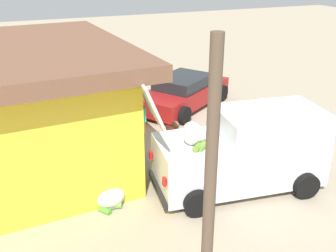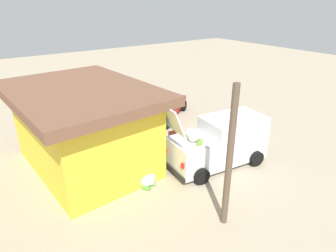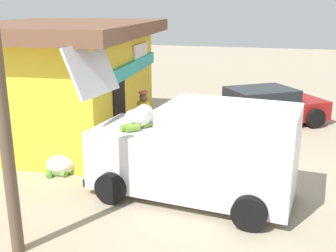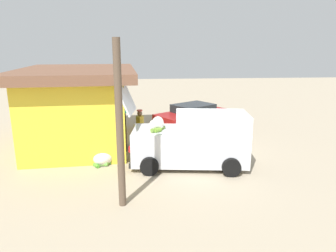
{
  "view_description": "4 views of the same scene",
  "coord_description": "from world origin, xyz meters",
  "px_view_note": "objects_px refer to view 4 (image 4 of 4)",
  "views": [
    {
      "loc": [
        -9.09,
        5.47,
        5.48
      ],
      "look_at": [
        0.56,
        1.59,
        0.98
      ],
      "focal_mm": 42.33,
      "sensor_mm": 36.0,
      "label": 1
    },
    {
      "loc": [
        -9.35,
        8.55,
        6.54
      ],
      "look_at": [
        1.39,
        0.96,
        0.8
      ],
      "focal_mm": 31.39,
      "sensor_mm": 36.0,
      "label": 2
    },
    {
      "loc": [
        -9.44,
        -1.06,
        3.89
      ],
      "look_at": [
        0.54,
        1.63,
        0.84
      ],
      "focal_mm": 44.28,
      "sensor_mm": 36.0,
      "label": 3
    },
    {
      "loc": [
        -12.26,
        2.22,
        4.32
      ],
      "look_at": [
        0.19,
        1.2,
        1.08
      ],
      "focal_mm": 32.91,
      "sensor_mm": 36.0,
      "label": 4
    }
  ],
  "objects_px": {
    "vendor_standing": "(140,126)",
    "unloaded_banana_pile": "(103,159)",
    "storefront_bar": "(79,105)",
    "delivery_van": "(193,140)",
    "paint_bucket": "(137,127)",
    "parked_sedan": "(193,115)",
    "customer_bending": "(151,134)"
  },
  "relations": [
    {
      "from": "vendor_standing",
      "to": "parked_sedan",
      "type": "bearing_deg",
      "value": -39.86
    },
    {
      "from": "storefront_bar",
      "to": "unloaded_banana_pile",
      "type": "bearing_deg",
      "value": -154.88
    },
    {
      "from": "parked_sedan",
      "to": "customer_bending",
      "type": "height_order",
      "value": "customer_bending"
    },
    {
      "from": "storefront_bar",
      "to": "paint_bucket",
      "type": "bearing_deg",
      "value": -50.08
    },
    {
      "from": "vendor_standing",
      "to": "customer_bending",
      "type": "xyz_separation_m",
      "value": [
        -0.97,
        -0.44,
        -0.11
      ]
    },
    {
      "from": "parked_sedan",
      "to": "vendor_standing",
      "type": "distance_m",
      "value": 4.57
    },
    {
      "from": "delivery_van",
      "to": "customer_bending",
      "type": "bearing_deg",
      "value": 46.53
    },
    {
      "from": "storefront_bar",
      "to": "paint_bucket",
      "type": "height_order",
      "value": "storefront_bar"
    },
    {
      "from": "vendor_standing",
      "to": "paint_bucket",
      "type": "distance_m",
      "value": 2.9
    },
    {
      "from": "delivery_van",
      "to": "paint_bucket",
      "type": "height_order",
      "value": "delivery_van"
    },
    {
      "from": "paint_bucket",
      "to": "storefront_bar",
      "type": "bearing_deg",
      "value": 129.92
    },
    {
      "from": "storefront_bar",
      "to": "vendor_standing",
      "type": "xyz_separation_m",
      "value": [
        -0.72,
        -2.67,
        -0.81
      ]
    },
    {
      "from": "delivery_van",
      "to": "unloaded_banana_pile",
      "type": "height_order",
      "value": "delivery_van"
    },
    {
      "from": "customer_bending",
      "to": "vendor_standing",
      "type": "bearing_deg",
      "value": 24.54
    },
    {
      "from": "vendor_standing",
      "to": "paint_bucket",
      "type": "height_order",
      "value": "vendor_standing"
    },
    {
      "from": "delivery_van",
      "to": "parked_sedan",
      "type": "bearing_deg",
      "value": -9.3
    },
    {
      "from": "delivery_van",
      "to": "vendor_standing",
      "type": "distance_m",
      "value": 3.1
    },
    {
      "from": "delivery_van",
      "to": "parked_sedan",
      "type": "xyz_separation_m",
      "value": [
        5.9,
        -0.97,
        -0.42
      ]
    },
    {
      "from": "storefront_bar",
      "to": "customer_bending",
      "type": "bearing_deg",
      "value": -118.5
    },
    {
      "from": "delivery_van",
      "to": "customer_bending",
      "type": "distance_m",
      "value": 2.08
    },
    {
      "from": "unloaded_banana_pile",
      "to": "customer_bending",
      "type": "bearing_deg",
      "value": -60.2
    },
    {
      "from": "vendor_standing",
      "to": "customer_bending",
      "type": "relative_size",
      "value": 1.2
    },
    {
      "from": "delivery_van",
      "to": "customer_bending",
      "type": "xyz_separation_m",
      "value": [
        1.43,
        1.51,
        -0.16
      ]
    },
    {
      "from": "storefront_bar",
      "to": "paint_bucket",
      "type": "distance_m",
      "value": 3.59
    },
    {
      "from": "customer_bending",
      "to": "unloaded_banana_pile",
      "type": "bearing_deg",
      "value": 119.8
    },
    {
      "from": "vendor_standing",
      "to": "paint_bucket",
      "type": "xyz_separation_m",
      "value": [
        2.78,
        0.2,
        -0.78
      ]
    },
    {
      "from": "vendor_standing",
      "to": "unloaded_banana_pile",
      "type": "relative_size",
      "value": 1.81
    },
    {
      "from": "storefront_bar",
      "to": "vendor_standing",
      "type": "bearing_deg",
      "value": -105.03
    },
    {
      "from": "storefront_bar",
      "to": "delivery_van",
      "type": "xyz_separation_m",
      "value": [
        -3.12,
        -4.62,
        -0.76
      ]
    },
    {
      "from": "storefront_bar",
      "to": "delivery_van",
      "type": "distance_m",
      "value": 5.63
    },
    {
      "from": "parked_sedan",
      "to": "unloaded_banana_pile",
      "type": "distance_m",
      "value": 7.01
    },
    {
      "from": "parked_sedan",
      "to": "storefront_bar",
      "type": "bearing_deg",
      "value": 116.44
    }
  ]
}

